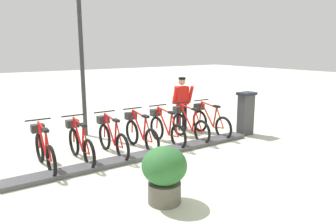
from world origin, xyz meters
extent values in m
plane|color=beige|center=(0.00, 0.00, 0.00)|extent=(60.00, 60.00, 0.00)
cube|color=#47474C|center=(0.00, 0.00, 0.05)|extent=(0.44, 6.29, 0.10)
cube|color=#38383D|center=(0.05, -3.46, 0.60)|extent=(0.28, 0.44, 1.20)
cube|color=#194C8C|center=(0.20, -3.46, 0.95)|extent=(0.03, 0.30, 0.40)
cube|color=black|center=(0.05, -3.46, 1.24)|extent=(0.36, 0.52, 0.08)
torus|color=black|center=(0.03, -2.54, 0.33)|extent=(0.67, 0.08, 0.67)
torus|color=black|center=(1.07, -2.55, 0.33)|extent=(0.67, 0.08, 0.67)
cylinder|color=red|center=(0.73, -2.55, 0.61)|extent=(0.60, 0.05, 0.70)
cylinder|color=red|center=(0.39, -2.54, 0.58)|extent=(0.16, 0.05, 0.61)
cylinder|color=red|center=(0.67, -2.55, 0.92)|extent=(0.69, 0.05, 0.11)
cylinder|color=red|center=(0.24, -2.54, 0.31)|extent=(0.43, 0.04, 0.09)
cylinder|color=red|center=(0.18, -2.54, 0.61)|extent=(0.33, 0.04, 0.56)
cylinder|color=red|center=(1.04, -2.55, 0.64)|extent=(0.10, 0.04, 0.62)
cube|color=black|center=(0.33, -2.54, 0.91)|extent=(0.22, 0.10, 0.06)
cylinder|color=black|center=(1.01, -2.55, 1.00)|extent=(0.04, 0.54, 0.03)
cube|color=#2D2D2D|center=(1.12, -2.55, 0.78)|extent=(0.20, 0.28, 0.18)
torus|color=black|center=(0.03, -1.76, 0.33)|extent=(0.67, 0.08, 0.67)
torus|color=black|center=(1.07, -1.77, 0.33)|extent=(0.67, 0.08, 0.67)
cylinder|color=red|center=(0.73, -1.76, 0.61)|extent=(0.60, 0.05, 0.70)
cylinder|color=red|center=(0.39, -1.76, 0.58)|extent=(0.16, 0.05, 0.61)
cylinder|color=red|center=(0.67, -1.76, 0.92)|extent=(0.69, 0.05, 0.11)
cylinder|color=red|center=(0.24, -1.76, 0.31)|extent=(0.43, 0.04, 0.09)
cylinder|color=red|center=(0.18, -1.76, 0.61)|extent=(0.33, 0.04, 0.56)
cylinder|color=red|center=(1.04, -1.77, 0.64)|extent=(0.10, 0.04, 0.62)
cube|color=black|center=(0.33, -1.76, 0.91)|extent=(0.22, 0.10, 0.06)
cylinder|color=black|center=(1.01, -1.77, 1.00)|extent=(0.04, 0.54, 0.03)
cube|color=#2D2D2D|center=(1.12, -1.77, 0.78)|extent=(0.20, 0.28, 0.18)
torus|color=black|center=(0.03, -0.97, 0.33)|extent=(0.67, 0.08, 0.67)
torus|color=black|center=(1.07, -0.98, 0.33)|extent=(0.67, 0.08, 0.67)
cylinder|color=red|center=(0.73, -0.98, 0.61)|extent=(0.60, 0.05, 0.70)
cylinder|color=red|center=(0.39, -0.98, 0.58)|extent=(0.16, 0.05, 0.61)
cylinder|color=red|center=(0.67, -0.98, 0.92)|extent=(0.69, 0.05, 0.11)
cylinder|color=red|center=(0.24, -0.97, 0.31)|extent=(0.43, 0.04, 0.09)
cylinder|color=red|center=(0.18, -0.97, 0.61)|extent=(0.33, 0.04, 0.56)
cylinder|color=red|center=(1.04, -0.98, 0.64)|extent=(0.10, 0.04, 0.62)
cube|color=black|center=(0.33, -0.97, 0.91)|extent=(0.22, 0.10, 0.06)
cylinder|color=black|center=(1.01, -0.98, 1.00)|extent=(0.04, 0.54, 0.03)
cube|color=#2D2D2D|center=(1.12, -0.98, 0.78)|extent=(0.20, 0.28, 0.18)
torus|color=black|center=(0.03, -0.19, 0.33)|extent=(0.67, 0.08, 0.67)
torus|color=black|center=(1.07, -0.20, 0.33)|extent=(0.67, 0.08, 0.67)
cylinder|color=red|center=(0.73, -0.19, 0.61)|extent=(0.60, 0.05, 0.70)
cylinder|color=red|center=(0.39, -0.19, 0.58)|extent=(0.16, 0.05, 0.61)
cylinder|color=red|center=(0.67, -0.19, 0.92)|extent=(0.69, 0.05, 0.11)
cylinder|color=red|center=(0.24, -0.19, 0.31)|extent=(0.43, 0.04, 0.09)
cylinder|color=red|center=(0.18, -0.19, 0.61)|extent=(0.33, 0.04, 0.56)
cylinder|color=red|center=(1.04, -0.20, 0.64)|extent=(0.10, 0.04, 0.62)
cube|color=black|center=(0.33, -0.19, 0.91)|extent=(0.22, 0.10, 0.06)
cylinder|color=black|center=(1.01, -0.20, 1.00)|extent=(0.04, 0.54, 0.03)
cube|color=#2D2D2D|center=(1.12, -0.20, 0.78)|extent=(0.20, 0.28, 0.18)
torus|color=black|center=(0.03, 0.60, 0.33)|extent=(0.67, 0.08, 0.67)
torus|color=black|center=(1.07, 0.59, 0.33)|extent=(0.67, 0.08, 0.67)
cylinder|color=red|center=(0.73, 0.59, 0.61)|extent=(0.60, 0.05, 0.70)
cylinder|color=red|center=(0.39, 0.59, 0.58)|extent=(0.16, 0.05, 0.61)
cylinder|color=red|center=(0.67, 0.59, 0.92)|extent=(0.69, 0.05, 0.11)
cylinder|color=red|center=(0.24, 0.60, 0.31)|extent=(0.43, 0.04, 0.09)
cylinder|color=red|center=(0.18, 0.60, 0.61)|extent=(0.33, 0.04, 0.56)
cylinder|color=red|center=(1.04, 0.59, 0.64)|extent=(0.10, 0.04, 0.62)
cube|color=black|center=(0.33, 0.60, 0.91)|extent=(0.22, 0.10, 0.06)
cylinder|color=black|center=(1.01, 0.59, 1.00)|extent=(0.04, 0.54, 0.03)
cube|color=#2D2D2D|center=(1.12, 0.59, 0.78)|extent=(0.20, 0.28, 0.18)
torus|color=black|center=(0.03, 1.38, 0.33)|extent=(0.67, 0.08, 0.67)
torus|color=black|center=(1.07, 1.37, 0.33)|extent=(0.67, 0.08, 0.67)
cylinder|color=red|center=(0.73, 1.37, 0.61)|extent=(0.60, 0.05, 0.70)
cylinder|color=red|center=(0.39, 1.38, 0.58)|extent=(0.16, 0.05, 0.61)
cylinder|color=red|center=(0.67, 1.38, 0.92)|extent=(0.69, 0.05, 0.11)
cylinder|color=red|center=(0.24, 1.38, 0.31)|extent=(0.43, 0.04, 0.09)
cylinder|color=red|center=(0.18, 1.38, 0.61)|extent=(0.33, 0.04, 0.56)
cylinder|color=red|center=(1.04, 1.37, 0.64)|extent=(0.10, 0.04, 0.62)
cube|color=black|center=(0.33, 1.38, 0.91)|extent=(0.22, 0.10, 0.06)
cylinder|color=black|center=(1.01, 1.37, 1.00)|extent=(0.04, 0.54, 0.03)
cube|color=#2D2D2D|center=(1.12, 1.37, 0.78)|extent=(0.20, 0.28, 0.18)
torus|color=black|center=(0.03, 2.17, 0.33)|extent=(0.67, 0.08, 0.67)
torus|color=black|center=(1.07, 2.16, 0.33)|extent=(0.67, 0.08, 0.67)
cylinder|color=red|center=(0.73, 2.16, 0.61)|extent=(0.60, 0.05, 0.70)
cylinder|color=red|center=(0.39, 2.16, 0.58)|extent=(0.16, 0.05, 0.61)
cylinder|color=red|center=(0.67, 2.16, 0.92)|extent=(0.69, 0.05, 0.11)
cylinder|color=red|center=(0.24, 2.17, 0.31)|extent=(0.43, 0.04, 0.09)
cylinder|color=red|center=(0.18, 2.17, 0.61)|extent=(0.33, 0.04, 0.56)
cylinder|color=red|center=(1.04, 2.16, 0.64)|extent=(0.10, 0.04, 0.62)
cube|color=black|center=(0.33, 2.16, 0.91)|extent=(0.22, 0.10, 0.06)
cylinder|color=black|center=(1.01, 2.16, 1.00)|extent=(0.04, 0.54, 0.03)
cube|color=#2D2D2D|center=(1.12, 2.15, 0.78)|extent=(0.20, 0.28, 0.18)
cube|color=white|center=(1.53, -2.34, 0.05)|extent=(0.28, 0.18, 0.10)
cube|color=white|center=(1.70, -2.16, 0.05)|extent=(0.28, 0.18, 0.10)
cylinder|color=black|center=(1.59, -2.35, 0.43)|extent=(0.15, 0.15, 0.82)
cylinder|color=black|center=(1.64, -2.15, 0.43)|extent=(0.15, 0.15, 0.82)
cube|color=red|center=(1.61, -2.25, 1.10)|extent=(0.36, 0.45, 0.56)
cylinder|color=red|center=(1.45, -2.47, 1.13)|extent=(0.35, 0.19, 0.57)
cylinder|color=red|center=(1.59, -1.97, 1.13)|extent=(0.35, 0.19, 0.57)
sphere|color=tan|center=(1.61, -2.25, 1.53)|extent=(0.22, 0.22, 0.22)
cylinder|color=black|center=(1.59, -2.24, 1.63)|extent=(0.22, 0.22, 0.06)
cylinder|color=#2D2D33|center=(2.69, 0.51, 2.02)|extent=(0.12, 0.12, 4.04)
cylinder|color=#59544C|center=(-2.12, 0.88, 0.17)|extent=(0.56, 0.56, 0.35)
ellipsoid|color=#2B6631|center=(-2.12, 0.88, 0.65)|extent=(0.76, 0.76, 0.64)
camera|label=1|loc=(-6.23, 3.61, 2.56)|focal=33.82mm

